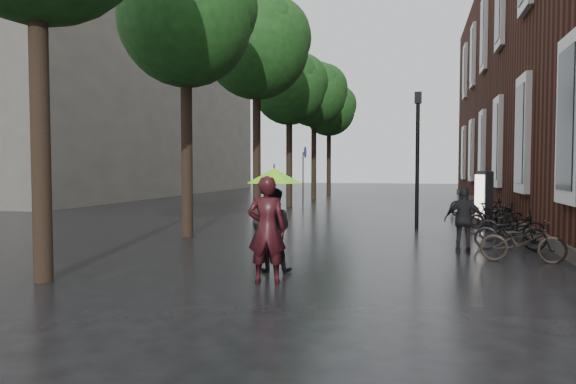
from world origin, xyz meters
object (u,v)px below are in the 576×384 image
(ad_lightbox, at_px, (483,198))
(lamp_post, at_px, (418,146))
(person_burgundy, at_px, (267,229))
(person_black, at_px, (272,230))
(parked_bicycles, at_px, (490,216))
(pedestrian_walking, at_px, (464,220))

(ad_lightbox, bearing_deg, lamp_post, -151.40)
(person_burgundy, relative_size, person_black, 1.16)
(ad_lightbox, bearing_deg, person_black, -126.78)
(person_black, distance_m, ad_lightbox, 10.61)
(lamp_post, bearing_deg, ad_lightbox, 37.79)
(parked_bicycles, bearing_deg, lamp_post, -170.56)
(ad_lightbox, bearing_deg, pedestrian_walking, -109.86)
(person_burgundy, height_order, pedestrian_walking, person_burgundy)
(person_burgundy, distance_m, ad_lightbox, 11.36)
(person_burgundy, distance_m, person_black, 0.94)
(person_burgundy, xyz_separation_m, pedestrian_walking, (3.58, 4.15, -0.16))
(pedestrian_walking, distance_m, parked_bicycles, 4.98)
(ad_lightbox, distance_m, lamp_post, 3.31)
(parked_bicycles, relative_size, ad_lightbox, 6.69)
(pedestrian_walking, bearing_deg, lamp_post, -71.82)
(pedestrian_walking, relative_size, parked_bicycles, 0.12)
(pedestrian_walking, xyz_separation_m, lamp_post, (-1.07, 4.44, 1.91))
(person_burgundy, xyz_separation_m, parked_bicycles, (4.80, 8.97, -0.48))
(pedestrian_walking, relative_size, ad_lightbox, 0.82)
(person_black, relative_size, lamp_post, 0.36)
(person_black, distance_m, pedestrian_walking, 4.95)
(person_burgundy, xyz_separation_m, ad_lightbox, (4.75, 10.32, 0.01))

